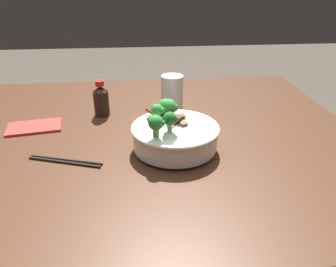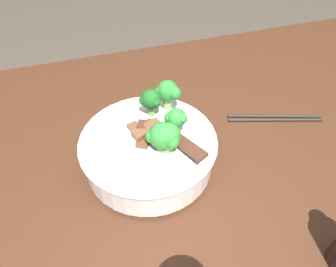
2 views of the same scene
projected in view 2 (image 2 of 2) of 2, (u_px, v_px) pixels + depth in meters
dining_table at (228, 215)px, 0.60m from camera, size 1.43×1.10×0.79m
rice_bowl at (150, 146)px, 0.56m from camera, size 0.25×0.25×0.14m
chopsticks_pair at (275, 118)px, 0.69m from camera, size 0.20×0.08×0.01m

